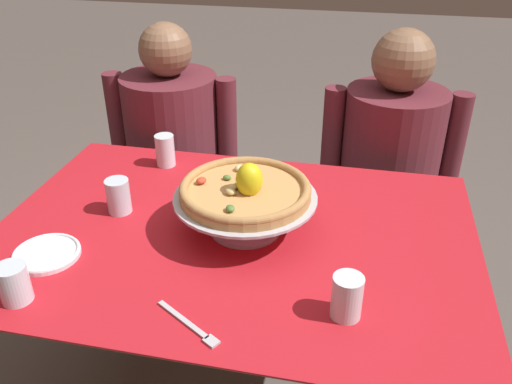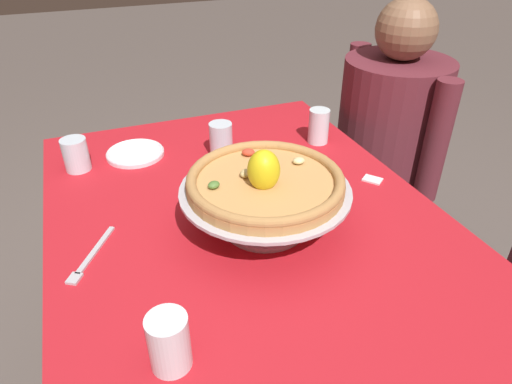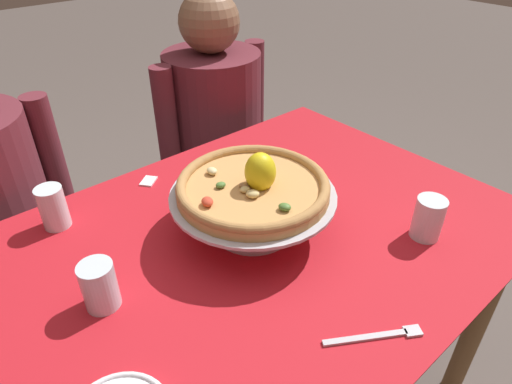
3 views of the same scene
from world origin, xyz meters
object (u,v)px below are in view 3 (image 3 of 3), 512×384
at_px(pizza_stand, 253,204).
at_px(diner_right, 216,140).
at_px(dinner_fork, 379,336).
at_px(pizza, 253,185).
at_px(sugar_packet, 149,181).
at_px(water_glass_side_left, 100,288).
at_px(water_glass_back_left, 54,210).
at_px(water_glass_front_right, 428,220).

bearing_deg(pizza_stand, diner_right, 60.35).
distance_m(dinner_fork, diner_right, 1.21).
distance_m(pizza, sugar_packet, 0.39).
bearing_deg(diner_right, dinner_fork, -111.56).
xyz_separation_m(water_glass_side_left, dinner_fork, (0.35, -0.41, -0.04)).
height_order(pizza_stand, dinner_fork, pizza_stand).
bearing_deg(water_glass_side_left, water_glass_back_left, 85.23).
bearing_deg(dinner_fork, water_glass_back_left, 114.12).
bearing_deg(sugar_packet, diner_right, 35.92).
relative_size(water_glass_front_right, water_glass_back_left, 0.96).
bearing_deg(pizza, pizza_stand, 123.99).
xyz_separation_m(dinner_fork, sugar_packet, (-0.06, 0.75, -0.00)).
relative_size(pizza, water_glass_front_right, 3.38).
relative_size(pizza, diner_right, 0.30).
bearing_deg(water_glass_front_right, pizza, 135.58).
relative_size(water_glass_side_left, dinner_fork, 0.60).
relative_size(pizza_stand, dinner_fork, 2.27).
bearing_deg(water_glass_side_left, diner_right, 41.60).
bearing_deg(sugar_packet, pizza, -76.31).
xyz_separation_m(pizza_stand, dinner_fork, (-0.03, -0.40, -0.07)).
bearing_deg(water_glass_front_right, water_glass_side_left, 155.84).
distance_m(pizza, diner_right, 0.88).
height_order(sugar_packet, diner_right, diner_right).
height_order(water_glass_side_left, diner_right, diner_right).
bearing_deg(pizza_stand, water_glass_side_left, 177.79).
height_order(pizza, water_glass_front_right, pizza).
relative_size(water_glass_front_right, dinner_fork, 0.61).
bearing_deg(pizza_stand, sugar_packet, 103.64).
xyz_separation_m(pizza_stand, diner_right, (0.41, 0.72, -0.25)).
relative_size(water_glass_front_right, diner_right, 0.09).
height_order(pizza, water_glass_back_left, pizza).
bearing_deg(sugar_packet, water_glass_side_left, -130.72).
xyz_separation_m(pizza_stand, sugar_packet, (-0.09, 0.36, -0.07)).
bearing_deg(dinner_fork, pizza_stand, 85.45).
xyz_separation_m(water_glass_front_right, dinner_fork, (-0.33, -0.11, -0.04)).
bearing_deg(dinner_fork, diner_right, 68.44).
distance_m(pizza_stand, sugar_packet, 0.38).
xyz_separation_m(water_glass_side_left, water_glass_back_left, (0.03, 0.31, 0.00)).
height_order(water_glass_side_left, water_glass_front_right, water_glass_front_right).
height_order(water_glass_front_right, sugar_packet, water_glass_front_right).
distance_m(pizza_stand, water_glass_back_left, 0.49).
relative_size(water_glass_front_right, sugar_packet, 2.10).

